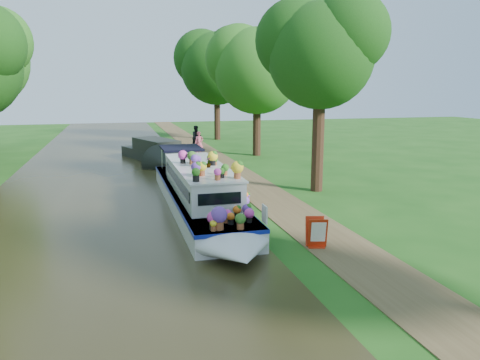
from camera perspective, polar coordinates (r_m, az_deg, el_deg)
name	(u,v)px	position (r m, az deg, el deg)	size (l,w,h in m)	color
ground	(259,212)	(18.53, 2.34, -3.92)	(100.00, 100.00, 0.00)	#184912
canal_water	(101,223)	(17.74, -16.57, -5.05)	(10.00, 100.00, 0.02)	black
towpath	(288,210)	(18.90, 5.82, -3.61)	(2.20, 100.00, 0.03)	#4F3F25
plant_boat	(200,192)	(18.26, -4.86, -1.42)	(2.29, 13.52, 2.24)	silver
tree_near_overhang	(320,47)	(22.18, 9.75, 15.64)	(5.52, 5.28, 8.99)	black
tree_near_mid	(257,64)	(33.65, 2.05, 13.95)	(6.90, 6.60, 9.40)	black
tree_near_far	(216,63)	(44.20, -2.91, 14.09)	(7.59, 7.26, 10.30)	black
second_boat	(156,152)	(31.63, -10.19, 3.35)	(4.38, 8.08, 1.47)	black
sandwich_board	(316,234)	(14.57, 9.31, -6.47)	(0.61, 0.59, 0.92)	#B0240C
pedestrian_pink	(199,143)	(33.95, -5.01, 4.49)	(0.62, 0.41, 1.70)	#CC5499
pedestrian_dark	(197,137)	(37.23, -5.31, 5.20)	(0.90, 0.70, 1.85)	black
verge_plant	(235,186)	(22.21, -0.64, -0.78)	(0.39, 0.34, 0.43)	#2C651E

